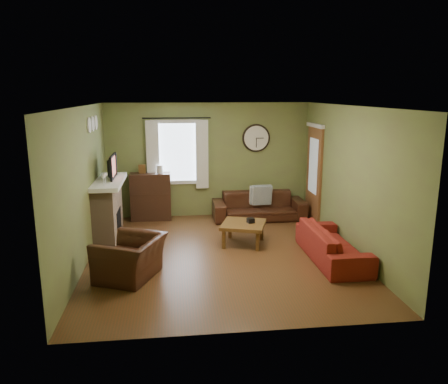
{
  "coord_description": "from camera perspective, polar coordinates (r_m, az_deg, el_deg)",
  "views": [
    {
      "loc": [
        -0.82,
        -7.29,
        2.82
      ],
      "look_at": [
        0.1,
        0.4,
        1.05
      ],
      "focal_mm": 35.0,
      "sensor_mm": 36.0,
      "label": 1
    }
  ],
  "objects": [
    {
      "name": "bookshelf",
      "position": [
        9.96,
        -9.54,
        -0.59
      ],
      "size": [
        0.9,
        0.38,
        1.06
      ],
      "primitive_type": null,
      "color": "#351F14",
      "rests_on": "floor"
    },
    {
      "name": "fireplace",
      "position": [
        8.83,
        -14.93,
        -2.46
      ],
      "size": [
        0.4,
        1.4,
        1.1
      ],
      "primitive_type": "cube",
      "color": "tan",
      "rests_on": "floor"
    },
    {
      "name": "tv",
      "position": [
        8.8,
        -14.78,
        2.86
      ],
      "size": [
        0.08,
        0.6,
        0.35
      ],
      "primitive_type": "imported",
      "rotation": [
        0.0,
        0.0,
        1.57
      ],
      "color": "black",
      "rests_on": "mantel"
    },
    {
      "name": "coffee_table",
      "position": [
        8.32,
        2.55,
        -5.44
      ],
      "size": [
        0.99,
        0.99,
        0.42
      ],
      "primitive_type": null,
      "rotation": [
        0.0,
        0.0,
        -0.32
      ],
      "color": "brown",
      "rests_on": "floor"
    },
    {
      "name": "wall_right",
      "position": [
        8.07,
        16.05,
        1.51
      ],
      "size": [
        0.0,
        5.2,
        2.6
      ],
      "primitive_type": "cube",
      "color": "olive",
      "rests_on": "ground"
    },
    {
      "name": "pillow_right",
      "position": [
        9.93,
        4.96,
        -0.39
      ],
      "size": [
        0.45,
        0.17,
        0.44
      ],
      "primitive_type": "cube",
      "rotation": [
        0.0,
        0.0,
        0.08
      ],
      "color": "#929DA4",
      "rests_on": "sofa_brown"
    },
    {
      "name": "curtain_left",
      "position": [
        9.87,
        -9.28,
        4.74
      ],
      "size": [
        0.28,
        0.04,
        1.55
      ],
      "primitive_type": "cube",
      "color": "white",
      "rests_on": "wall_back"
    },
    {
      "name": "wall_clock",
      "position": [
        10.08,
        4.23,
        7.04
      ],
      "size": [
        0.64,
        0.06,
        0.64
      ],
      "primitive_type": null,
      "color": "white",
      "rests_on": "wall_back"
    },
    {
      "name": "sofa_red",
      "position": [
        7.78,
        13.98,
        -6.58
      ],
      "size": [
        0.75,
        1.92,
        0.56
      ],
      "primitive_type": "imported",
      "rotation": [
        0.0,
        0.0,
        1.57
      ],
      "color": "maroon",
      "rests_on": "floor"
    },
    {
      "name": "sofa_brown",
      "position": [
        9.95,
        4.57,
        -1.81
      ],
      "size": [
        2.07,
        0.81,
        0.61
      ],
      "primitive_type": "imported",
      "color": "#361A0F",
      "rests_on": "floor"
    },
    {
      "name": "mantel",
      "position": [
        8.7,
        -14.96,
        1.29
      ],
      "size": [
        0.58,
        1.6,
        0.08
      ],
      "primitive_type": "cube",
      "color": "white",
      "rests_on": "fireplace"
    },
    {
      "name": "firebox",
      "position": [
        8.88,
        -13.62,
        -3.99
      ],
      "size": [
        0.04,
        0.6,
        0.55
      ],
      "primitive_type": "cube",
      "color": "black",
      "rests_on": "fireplace"
    },
    {
      "name": "medallion_left",
      "position": [
        8.24,
        -17.2,
        8.34
      ],
      "size": [
        0.28,
        0.28,
        0.03
      ],
      "primitive_type": "cylinder",
      "color": "white",
      "rests_on": "wall_left"
    },
    {
      "name": "ceiling",
      "position": [
        7.34,
        -0.41,
        11.15
      ],
      "size": [
        4.6,
        5.2,
        0.0
      ],
      "primitive_type": "cube",
      "color": "white",
      "rests_on": "ground"
    },
    {
      "name": "window_pane",
      "position": [
        9.96,
        -6.1,
        5.19
      ],
      "size": [
        1.0,
        0.02,
        1.3
      ],
      "primitive_type": null,
      "color": "silver",
      "rests_on": "wall_back"
    },
    {
      "name": "door",
      "position": [
        9.81,
        11.67,
        2.21
      ],
      "size": [
        0.05,
        0.9,
        2.1
      ],
      "primitive_type": "cube",
      "color": "brown",
      "rests_on": "floor"
    },
    {
      "name": "floor",
      "position": [
        7.86,
        -0.38,
        -8.15
      ],
      "size": [
        4.6,
        5.2,
        0.0
      ],
      "primitive_type": "cube",
      "color": "#57351B",
      "rests_on": "ground"
    },
    {
      "name": "wall_left",
      "position": [
        7.59,
        -17.92,
        0.69
      ],
      "size": [
        0.0,
        5.2,
        2.6
      ],
      "primitive_type": "cube",
      "color": "olive",
      "rests_on": "ground"
    },
    {
      "name": "tv_screen",
      "position": [
        8.78,
        -14.28,
        3.24
      ],
      "size": [
        0.02,
        0.62,
        0.36
      ],
      "primitive_type": "cube",
      "color": "#994C3F",
      "rests_on": "mantel"
    },
    {
      "name": "wine_glass_a",
      "position": [
        8.09,
        -15.44,
        1.47
      ],
      "size": [
        0.07,
        0.07,
        0.21
      ],
      "primitive_type": null,
      "color": "white",
      "rests_on": "mantel"
    },
    {
      "name": "medallion_mid",
      "position": [
        8.58,
        -16.79,
        8.53
      ],
      "size": [
        0.28,
        0.28,
        0.03
      ],
      "primitive_type": "cylinder",
      "color": "white",
      "rests_on": "wall_left"
    },
    {
      "name": "book",
      "position": [
        10.01,
        -9.95,
        1.97
      ],
      "size": [
        0.2,
        0.24,
        0.02
      ],
      "primitive_type": "imported",
      "rotation": [
        0.0,
        0.0,
        0.27
      ],
      "color": "brown",
      "rests_on": "bookshelf"
    },
    {
      "name": "wall_front",
      "position": [
        5.0,
        2.96,
        -4.87
      ],
      "size": [
        4.6,
        0.0,
        2.6
      ],
      "primitive_type": "cube",
      "color": "olive",
      "rests_on": "ground"
    },
    {
      "name": "curtain_rod",
      "position": [
        9.79,
        -6.2,
        9.58
      ],
      "size": [
        0.03,
        0.03,
        1.5
      ],
      "primitive_type": "cylinder",
      "color": "black",
      "rests_on": "wall_back"
    },
    {
      "name": "curtain_right",
      "position": [
        9.89,
        -2.88,
        4.9
      ],
      "size": [
        0.28,
        0.04,
        1.55
      ],
      "primitive_type": "cube",
      "color": "white",
      "rests_on": "wall_back"
    },
    {
      "name": "tissue_box",
      "position": [
        8.28,
        3.49,
        -4.15
      ],
      "size": [
        0.15,
        0.15,
        0.09
      ],
      "primitive_type": "cube",
      "rotation": [
        0.0,
        0.0,
        0.29
      ],
      "color": "black",
      "rests_on": "coffee_table"
    },
    {
      "name": "armchair",
      "position": [
        6.97,
        -12.12,
        -8.42
      ],
      "size": [
        1.19,
        1.26,
        0.65
      ],
      "primitive_type": "imported",
      "rotation": [
        0.0,
        0.0,
        -1.98
      ],
      "color": "#361A0F",
      "rests_on": "floor"
    },
    {
      "name": "pillow_left",
      "position": [
        9.92,
        4.57,
        -0.38
      ],
      "size": [
        0.41,
        0.13,
        0.41
      ],
      "primitive_type": "cube",
      "rotation": [
        0.0,
        0.0,
        0.0
      ],
      "color": "#929DA4",
      "rests_on": "sofa_brown"
    },
    {
      "name": "medallion_right",
      "position": [
        8.93,
        -16.41,
        8.7
      ],
      "size": [
        0.28,
        0.28,
        0.03
      ],
      "primitive_type": "cylinder",
      "color": "white",
      "rests_on": "wall_left"
    },
    {
      "name": "wine_glass_b",
      "position": [
        8.27,
        -15.25,
        1.72
      ],
      "size": [
        0.07,
        0.07,
        0.21
      ],
      "primitive_type": null,
      "color": "white",
      "rests_on": "mantel"
    },
    {
      "name": "wall_back",
      "position": [
        10.04,
        -2.06,
        4.16
      ],
      "size": [
        4.6,
        0.0,
        2.6
      ],
      "primitive_type": "cube",
      "color": "olive",
      "rests_on": "ground"
    }
  ]
}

